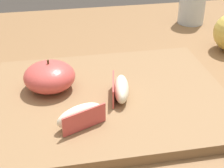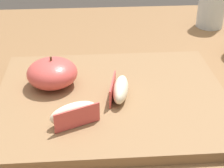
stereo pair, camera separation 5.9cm
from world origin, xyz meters
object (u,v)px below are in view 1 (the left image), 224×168
(drinking_glass_water, at_px, (192,3))
(cutting_board, at_px, (112,99))
(apple_wedge_right, at_px, (121,89))
(apple_half_skin_up, at_px, (50,76))
(apple_wedge_back, at_px, (80,116))

(drinking_glass_water, bearing_deg, cutting_board, -129.02)
(cutting_board, bearing_deg, apple_wedge_right, -44.56)
(apple_half_skin_up, height_order, apple_wedge_back, apple_half_skin_up)
(cutting_board, relative_size, apple_wedge_right, 5.00)
(apple_wedge_back, relative_size, apple_wedge_right, 1.00)
(apple_wedge_back, bearing_deg, apple_wedge_right, 40.63)
(cutting_board, height_order, apple_half_skin_up, apple_half_skin_up)
(cutting_board, distance_m, apple_wedge_back, 0.10)
(drinking_glass_water, bearing_deg, apple_wedge_right, -126.80)
(apple_half_skin_up, xyz_separation_m, apple_wedge_right, (0.11, -0.05, -0.01))
(apple_wedge_back, bearing_deg, drinking_glass_water, 50.94)
(cutting_board, xyz_separation_m, apple_half_skin_up, (-0.10, 0.04, 0.03))
(cutting_board, height_order, drinking_glass_water, drinking_glass_water)
(apple_half_skin_up, xyz_separation_m, apple_wedge_back, (0.04, -0.11, -0.01))
(cutting_board, xyz_separation_m, drinking_glass_water, (0.28, 0.34, 0.04))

